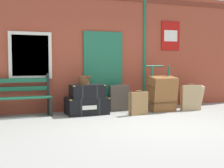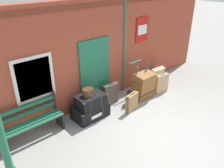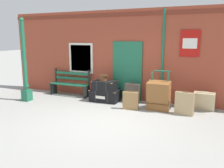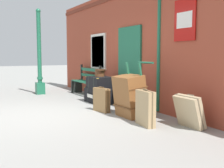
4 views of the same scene
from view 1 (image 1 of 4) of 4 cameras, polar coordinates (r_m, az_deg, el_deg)
name	(u,v)px [view 1 (image 1 of 4)]	position (r m, az deg, el deg)	size (l,w,h in m)	color
ground_plane	(155,126)	(6.33, 7.88, -7.74)	(60.00, 60.00, 0.00)	gray
brick_facade	(108,51)	(8.55, -0.71, 6.15)	(10.40, 0.35, 3.20)	#9E422D
platform_bench	(17,98)	(7.62, -17.20, -2.47)	(1.60, 0.43, 1.01)	#1E6647
steamer_trunk_base	(87,106)	(7.70, -4.69, -4.00)	(1.01, 0.68, 0.43)	black
steamer_trunk_middle	(87,91)	(7.61, -4.64, -1.29)	(0.82, 0.57, 0.33)	black
round_hatbox	(84,80)	(7.60, -5.18, 0.81)	(0.32, 0.28, 0.21)	brown
porters_trolley	(159,100)	(8.35, 8.61, -2.96)	(0.71, 0.59, 1.20)	black
large_brown_trunk	(162,94)	(8.18, 9.23, -1.76)	(0.70, 0.55, 0.93)	brown
suitcase_charcoal	(138,103)	(7.58, 4.91, -3.58)	(0.51, 0.24, 0.60)	olive
suitcase_caramel	(193,96)	(9.31, 14.70, -2.10)	(0.63, 0.35, 0.62)	tan
suitcase_slate	(191,98)	(8.51, 14.34, -2.47)	(0.55, 0.22, 0.71)	tan
suitcase_olive	(119,98)	(8.16, 1.35, -2.62)	(0.54, 0.17, 0.71)	#51473D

